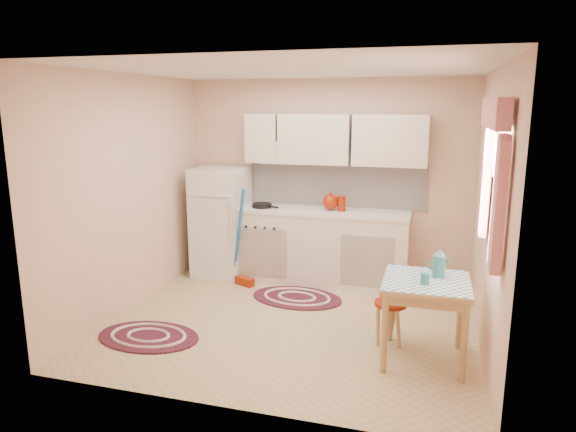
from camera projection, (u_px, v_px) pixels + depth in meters
The scene contains 14 objects.
room_shell at pixel (314, 165), 5.10m from camera, with size 3.64×3.60×2.52m.
fridge at pixel (221, 222), 6.63m from camera, with size 0.65×0.60×1.40m, color silver.
broom at pixel (244, 238), 6.20m from camera, with size 0.28×0.12×1.20m, color #1C61B3, non-canonical shape.
base_cabinets at pixel (316, 247), 6.40m from camera, with size 2.25×0.60×0.88m, color beige.
countertop at pixel (317, 211), 6.30m from camera, with size 2.27×0.62×0.04m, color silver.
frying_pan at pixel (262, 205), 6.43m from camera, with size 0.25×0.25×0.05m, color black.
red_kettle at pixel (330, 202), 6.23m from camera, with size 0.21×0.19×0.21m, color maroon, non-canonical shape.
red_canister at pixel (342, 204), 6.20m from camera, with size 0.10×0.10×0.16m, color maroon.
table at pixel (424, 321), 4.41m from camera, with size 0.72×0.72×0.72m, color tan.
stool at pixel (390, 323), 4.72m from camera, with size 0.30×0.30×0.42m, color maroon.
coffee_pot at pixel (439, 263), 4.39m from camera, with size 0.13×0.11×0.26m, color #28717C, non-canonical shape.
mug at pixel (425, 279), 4.23m from camera, with size 0.07×0.07×0.10m, color #28717C.
rug_center at pixel (297, 298), 5.90m from camera, with size 1.05×0.70×0.02m, color maroon, non-canonical shape.
rug_left at pixel (148, 336), 4.90m from camera, with size 1.01×0.67×0.02m, color maroon, non-canonical shape.
Camera 1 is at (1.30, -4.73, 2.17)m, focal length 32.00 mm.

